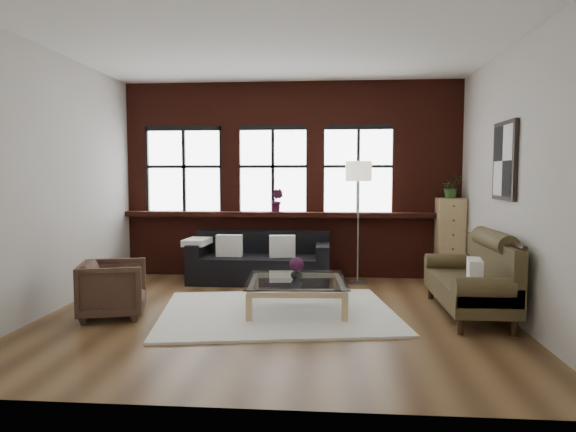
# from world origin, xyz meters

# --- Properties ---
(floor) EXTENTS (5.50, 5.50, 0.00)m
(floor) POSITION_xyz_m (0.00, 0.00, 0.00)
(floor) COLOR brown
(floor) RESTS_ON ground
(ceiling) EXTENTS (5.50, 5.50, 0.00)m
(ceiling) POSITION_xyz_m (0.00, 0.00, 3.20)
(ceiling) COLOR white
(ceiling) RESTS_ON ground
(wall_back) EXTENTS (5.50, 0.00, 5.50)m
(wall_back) POSITION_xyz_m (0.00, 2.50, 1.60)
(wall_back) COLOR beige
(wall_back) RESTS_ON ground
(wall_front) EXTENTS (5.50, 0.00, 5.50)m
(wall_front) POSITION_xyz_m (0.00, -2.50, 1.60)
(wall_front) COLOR beige
(wall_front) RESTS_ON ground
(wall_left) EXTENTS (0.00, 5.00, 5.00)m
(wall_left) POSITION_xyz_m (-2.75, 0.00, 1.60)
(wall_left) COLOR beige
(wall_left) RESTS_ON ground
(wall_right) EXTENTS (0.00, 5.00, 5.00)m
(wall_right) POSITION_xyz_m (2.75, 0.00, 1.60)
(wall_right) COLOR beige
(wall_right) RESTS_ON ground
(brick_backwall) EXTENTS (5.50, 0.12, 3.20)m
(brick_backwall) POSITION_xyz_m (0.00, 2.44, 1.60)
(brick_backwall) COLOR #481911
(brick_backwall) RESTS_ON floor
(sill_ledge) EXTENTS (5.50, 0.30, 0.08)m
(sill_ledge) POSITION_xyz_m (0.00, 2.35, 1.04)
(sill_ledge) COLOR #481911
(sill_ledge) RESTS_ON brick_backwall
(window_left) EXTENTS (1.38, 0.10, 1.50)m
(window_left) POSITION_xyz_m (-1.80, 2.45, 1.75)
(window_left) COLOR black
(window_left) RESTS_ON brick_backwall
(window_mid) EXTENTS (1.38, 0.10, 1.50)m
(window_mid) POSITION_xyz_m (-0.30, 2.45, 1.75)
(window_mid) COLOR black
(window_mid) RESTS_ON brick_backwall
(window_right) EXTENTS (1.38, 0.10, 1.50)m
(window_right) POSITION_xyz_m (1.10, 2.45, 1.75)
(window_right) COLOR black
(window_right) RESTS_ON brick_backwall
(wall_poster) EXTENTS (0.05, 0.74, 0.94)m
(wall_poster) POSITION_xyz_m (2.72, 0.30, 1.85)
(wall_poster) COLOR black
(wall_poster) RESTS_ON wall_right
(shag_rug) EXTENTS (3.11, 2.61, 0.03)m
(shag_rug) POSITION_xyz_m (0.02, 0.08, 0.01)
(shag_rug) COLOR white
(shag_rug) RESTS_ON floor
(dark_sofa) EXTENTS (2.18, 0.88, 0.79)m
(dark_sofa) POSITION_xyz_m (-0.45, 1.90, 0.39)
(dark_sofa) COLOR black
(dark_sofa) RESTS_ON floor
(pillow_a) EXTENTS (0.40, 0.15, 0.34)m
(pillow_a) POSITION_xyz_m (-0.92, 1.80, 0.59)
(pillow_a) COLOR white
(pillow_a) RESTS_ON dark_sofa
(pillow_b) EXTENTS (0.41, 0.19, 0.34)m
(pillow_b) POSITION_xyz_m (-0.09, 1.80, 0.59)
(pillow_b) COLOR white
(pillow_b) RESTS_ON dark_sofa
(vintage_settee) EXTENTS (0.82, 1.83, 0.98)m
(vintage_settee) POSITION_xyz_m (2.30, 0.19, 0.49)
(vintage_settee) COLOR #41371E
(vintage_settee) RESTS_ON floor
(pillow_settee) EXTENTS (0.20, 0.40, 0.34)m
(pillow_settee) POSITION_xyz_m (2.22, -0.37, 0.60)
(pillow_settee) COLOR white
(pillow_settee) RESTS_ON vintage_settee
(armchair) EXTENTS (0.91, 0.89, 0.67)m
(armchair) POSITION_xyz_m (-1.91, -0.23, 0.34)
(armchair) COLOR #3D2A1E
(armchair) RESTS_ON floor
(coffee_table) EXTENTS (1.29, 1.29, 0.40)m
(coffee_table) POSITION_xyz_m (0.24, 0.22, 0.19)
(coffee_table) COLOR tan
(coffee_table) RESTS_ON shag_rug
(vase) EXTENTS (0.19, 0.19, 0.15)m
(vase) POSITION_xyz_m (0.24, 0.22, 0.47)
(vase) COLOR #B2B2B2
(vase) RESTS_ON coffee_table
(flowers) EXTENTS (0.18, 0.18, 0.18)m
(flowers) POSITION_xyz_m (0.24, 0.22, 0.58)
(flowers) COLOR #451734
(flowers) RESTS_ON vase
(drawer_chest) EXTENTS (0.41, 0.41, 1.32)m
(drawer_chest) POSITION_xyz_m (2.53, 2.16, 0.66)
(drawer_chest) COLOR tan
(drawer_chest) RESTS_ON floor
(potted_plant_top) EXTENTS (0.40, 0.38, 0.36)m
(potted_plant_top) POSITION_xyz_m (2.53, 2.16, 1.50)
(potted_plant_top) COLOR #2D5923
(potted_plant_top) RESTS_ON drawer_chest
(floor_lamp) EXTENTS (0.40, 0.40, 2.04)m
(floor_lamp) POSITION_xyz_m (1.08, 1.90, 1.02)
(floor_lamp) COLOR #A5A5A8
(floor_lamp) RESTS_ON floor
(sill_plant) EXTENTS (0.26, 0.24, 0.38)m
(sill_plant) POSITION_xyz_m (-0.22, 2.32, 1.27)
(sill_plant) COLOR #451734
(sill_plant) RESTS_ON sill_ledge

